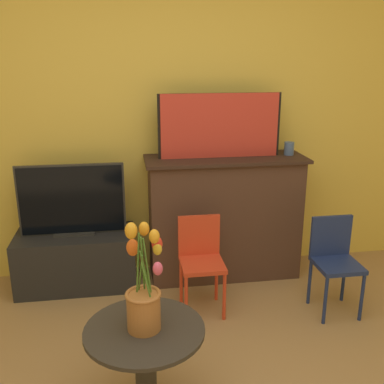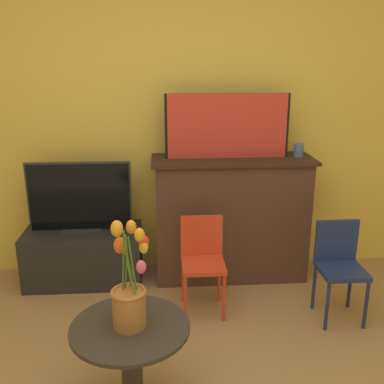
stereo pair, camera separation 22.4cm
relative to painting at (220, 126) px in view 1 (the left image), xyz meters
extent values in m
cube|color=#EAC651|center=(-0.42, 0.23, 0.12)|extent=(8.00, 0.06, 2.70)
cube|color=#4C3328|center=(0.05, -0.01, -0.73)|extent=(1.18, 0.40, 0.98)
cube|color=#35231C|center=(0.05, -0.02, -0.25)|extent=(1.24, 0.44, 0.02)
cube|color=black|center=(0.00, 0.01, 0.00)|extent=(0.94, 0.02, 0.48)
cube|color=red|center=(0.00, -0.01, 0.00)|extent=(0.90, 0.02, 0.48)
cylinder|color=#4C6699|center=(0.56, -0.01, -0.19)|extent=(0.08, 0.08, 0.10)
cube|color=#232326|center=(-1.12, -0.04, -1.01)|extent=(0.90, 0.43, 0.43)
cube|color=#2D2D2D|center=(-1.12, -0.04, -0.79)|extent=(0.30, 0.12, 0.02)
cube|color=#2D2D2D|center=(-1.12, -0.03, -0.52)|extent=(0.78, 0.02, 0.54)
cube|color=black|center=(-1.12, -0.04, -0.52)|extent=(0.75, 0.02, 0.51)
cylinder|color=red|center=(-0.36, -0.68, -1.05)|extent=(0.02, 0.02, 0.35)
cylinder|color=red|center=(-0.10, -0.68, -1.05)|extent=(0.02, 0.02, 0.35)
cylinder|color=red|center=(-0.36, -0.42, -1.05)|extent=(0.02, 0.02, 0.35)
cylinder|color=red|center=(-0.10, -0.42, -1.05)|extent=(0.02, 0.02, 0.35)
cube|color=red|center=(-0.23, -0.55, -0.87)|extent=(0.30, 0.30, 0.03)
cube|color=red|center=(-0.23, -0.42, -0.70)|extent=(0.30, 0.02, 0.29)
cylinder|color=navy|center=(0.56, -0.83, -1.05)|extent=(0.02, 0.02, 0.35)
cylinder|color=navy|center=(0.82, -0.83, -1.05)|extent=(0.02, 0.02, 0.35)
cylinder|color=navy|center=(0.56, -0.57, -1.05)|extent=(0.02, 0.02, 0.35)
cylinder|color=navy|center=(0.82, -0.57, -1.05)|extent=(0.02, 0.02, 0.35)
cube|color=navy|center=(0.69, -0.70, -0.87)|extent=(0.30, 0.30, 0.03)
cube|color=navy|center=(0.69, -0.57, -0.70)|extent=(0.30, 0.02, 0.29)
cylinder|color=#332D28|center=(-0.67, -1.46, -0.99)|extent=(0.10, 0.10, 0.48)
cylinder|color=#332D28|center=(-0.67, -1.46, -0.74)|extent=(0.58, 0.58, 0.02)
cylinder|color=#AD6B38|center=(-0.67, -1.46, -0.63)|extent=(0.16, 0.16, 0.18)
torus|color=#AD6B38|center=(-0.67, -1.46, -0.54)|extent=(0.17, 0.17, 0.02)
cylinder|color=#477A2D|center=(-0.64, -1.45, -0.44)|extent=(0.04, 0.02, 0.34)
ellipsoid|color=orange|center=(-0.61, -1.43, -0.27)|extent=(0.05, 0.05, 0.07)
cylinder|color=#477A2D|center=(-0.65, -1.47, -0.49)|extent=(0.05, 0.05, 0.22)
ellipsoid|color=#E0517A|center=(-0.60, -1.51, -0.39)|extent=(0.05, 0.05, 0.06)
cylinder|color=#477A2D|center=(-0.69, -1.44, -0.42)|extent=(0.03, 0.03, 0.37)
ellipsoid|color=orange|center=(-0.71, -1.41, -0.24)|extent=(0.06, 0.06, 0.08)
cylinder|color=#477A2D|center=(-0.68, -1.43, -0.47)|extent=(0.03, 0.08, 0.26)
ellipsoid|color=orange|center=(-0.70, -1.36, -0.35)|extent=(0.06, 0.06, 0.08)
cylinder|color=#477A2D|center=(-0.65, -1.44, -0.46)|extent=(0.06, 0.06, 0.28)
ellipsoid|color=red|center=(-0.59, -1.38, -0.33)|extent=(0.05, 0.05, 0.07)
cylinder|color=#477A2D|center=(-0.66, -1.43, -0.43)|extent=(0.02, 0.08, 0.35)
ellipsoid|color=orange|center=(-0.65, -1.36, -0.26)|extent=(0.05, 0.05, 0.07)
cylinder|color=#477A2D|center=(-0.64, -1.44, -0.47)|extent=(0.06, 0.05, 0.26)
ellipsoid|color=gold|center=(-0.59, -1.40, -0.35)|extent=(0.04, 0.04, 0.06)
camera|label=1|loc=(-0.72, -3.31, 0.52)|focal=42.00mm
camera|label=2|loc=(-0.50, -3.33, 0.52)|focal=42.00mm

